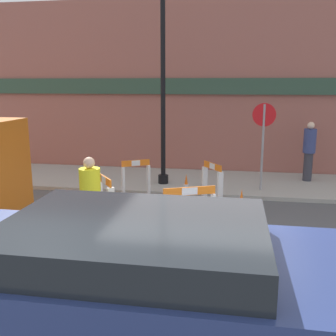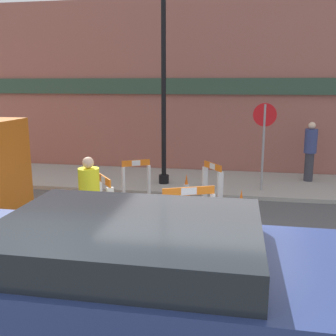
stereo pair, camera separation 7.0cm
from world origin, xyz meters
name	(u,v)px [view 1 (the left image)]	position (x,y,z in m)	size (l,w,h in m)	color
ground_plane	(208,286)	(0.00, 0.00, 0.00)	(60.00, 60.00, 0.00)	#4C4C4F
sidewalk_slab	(222,183)	(0.00, 5.94, 0.05)	(18.00, 2.88, 0.11)	#9E9B93
storefront_facade	(227,88)	(0.00, 7.46, 2.75)	(18.00, 0.22, 5.50)	#93564C
streetlamp_post	(163,54)	(-1.66, 5.41, 3.64)	(0.44, 0.44, 5.53)	black
stop_sign	(263,132)	(1.03, 5.17, 1.64)	(0.60, 0.12, 2.29)	gray
barricade_0	(189,212)	(-0.47, 1.61, 0.58)	(0.96, 0.50, 1.05)	white
barricade_1	(212,183)	(-0.19, 3.94, 0.55)	(0.54, 0.66, 1.04)	white
barricade_2	(136,179)	(-2.09, 3.99, 0.55)	(0.69, 0.48, 1.04)	white
barricade_3	(105,203)	(-2.16, 1.82, 0.60)	(0.57, 0.67, 1.14)	white
traffic_cone_0	(223,216)	(0.12, 2.36, 0.27)	(0.30, 0.30, 0.57)	black
traffic_cone_1	(241,207)	(0.49, 2.76, 0.36)	(0.30, 0.30, 0.74)	black
traffic_cone_2	(186,188)	(-0.84, 4.08, 0.34)	(0.30, 0.30, 0.71)	black
traffic_cone_3	(142,226)	(-1.33, 1.41, 0.32)	(0.30, 0.30, 0.66)	black
traffic_cone_4	(114,228)	(-1.81, 1.27, 0.31)	(0.30, 0.30, 0.64)	black
traffic_cone_5	(112,204)	(-2.24, 2.49, 0.36)	(0.30, 0.30, 0.74)	black
person_worker	(91,201)	(-2.11, 0.92, 0.90)	(0.48, 0.48, 1.68)	#33333D
person_pedestrian	(309,149)	(2.43, 6.42, 1.03)	(0.46, 0.46, 1.72)	#33333D
parked_car_1	(137,310)	(-0.46, -2.35, 1.02)	(3.80, 1.86, 1.82)	navy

